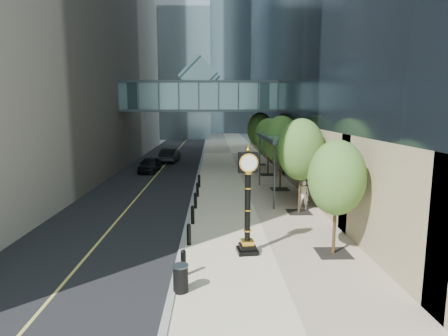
{
  "coord_description": "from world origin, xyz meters",
  "views": [
    {
      "loc": [
        -1.57,
        -12.25,
        6.25
      ],
      "look_at": [
        -1.0,
        7.36,
        3.13
      ],
      "focal_mm": 30.0,
      "sensor_mm": 36.0,
      "label": 1
    }
  ],
  "objects": [
    {
      "name": "road",
      "position": [
        -7.0,
        40.0,
        0.01
      ],
      "size": [
        8.0,
        180.0,
        0.02
      ],
      "primitive_type": "cube",
      "color": "black",
      "rests_on": "ground"
    },
    {
      "name": "trash_bin",
      "position": [
        -2.7,
        -0.24,
        0.51
      ],
      "size": [
        0.58,
        0.58,
        0.9
      ],
      "primitive_type": "cylinder",
      "rotation": [
        0.0,
        0.0,
        -0.12
      ],
      "color": "black",
      "rests_on": "sidewalk"
    },
    {
      "name": "car_far",
      "position": [
        -6.67,
        31.79,
        0.84
      ],
      "size": [
        2.07,
        5.1,
        1.64
      ],
      "primitive_type": "imported",
      "rotation": [
        0.0,
        0.0,
        3.08
      ],
      "color": "black",
      "rests_on": "road"
    },
    {
      "name": "car_near",
      "position": [
        -7.92,
        24.78,
        0.77
      ],
      "size": [
        1.93,
        4.46,
        1.5
      ],
      "primitive_type": "imported",
      "rotation": [
        0.0,
        0.0,
        -0.04
      ],
      "color": "black",
      "rests_on": "road"
    },
    {
      "name": "street_trees",
      "position": [
        3.6,
        16.96,
        3.79
      ],
      "size": [
        2.82,
        28.61,
        5.8
      ],
      "color": "black",
      "rests_on": "sidewalk"
    },
    {
      "name": "sidewalk",
      "position": [
        1.0,
        40.0,
        0.03
      ],
      "size": [
        8.0,
        180.0,
        0.06
      ],
      "primitive_type": "cube",
      "color": "beige",
      "rests_on": "ground"
    },
    {
      "name": "street_clock",
      "position": [
        -0.12,
        3.18,
        2.05
      ],
      "size": [
        0.95,
        0.95,
        4.59
      ],
      "rotation": [
        0.0,
        0.0,
        0.11
      ],
      "color": "black",
      "rests_on": "sidewalk"
    },
    {
      "name": "distant_tower_c",
      "position": [
        -6.0,
        120.0,
        32.5
      ],
      "size": [
        22.0,
        22.0,
        65.0
      ],
      "primitive_type": "cube",
      "color": "#9CB4C5",
      "rests_on": "ground"
    },
    {
      "name": "ground",
      "position": [
        0.0,
        0.0,
        0.0
      ],
      "size": [
        320.0,
        320.0,
        0.0
      ],
      "primitive_type": "plane",
      "color": "gray",
      "rests_on": "ground"
    },
    {
      "name": "skywalk",
      "position": [
        -3.0,
        28.0,
        7.71
      ],
      "size": [
        17.0,
        4.2,
        5.8
      ],
      "color": "slate",
      "rests_on": "ground"
    },
    {
      "name": "bollard_row",
      "position": [
        -2.7,
        9.0,
        0.51
      ],
      "size": [
        0.2,
        16.2,
        0.9
      ],
      "color": "black",
      "rests_on": "sidewalk"
    },
    {
      "name": "pedestrian",
      "position": [
        3.98,
        10.13,
        1.0
      ],
      "size": [
        0.78,
        0.61,
        1.88
      ],
      "primitive_type": "imported",
      "rotation": [
        0.0,
        0.0,
        2.88
      ],
      "color": "beige",
      "rests_on": "sidewalk"
    },
    {
      "name": "curb",
      "position": [
        -3.0,
        40.0,
        0.04
      ],
      "size": [
        0.25,
        180.0,
        0.07
      ],
      "primitive_type": "cube",
      "color": "gray",
      "rests_on": "ground"
    },
    {
      "name": "entrance_canopy",
      "position": [
        3.48,
        14.0,
        4.19
      ],
      "size": [
        3.0,
        8.0,
        4.38
      ],
      "color": "#383F44",
      "rests_on": "ground"
    }
  ]
}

